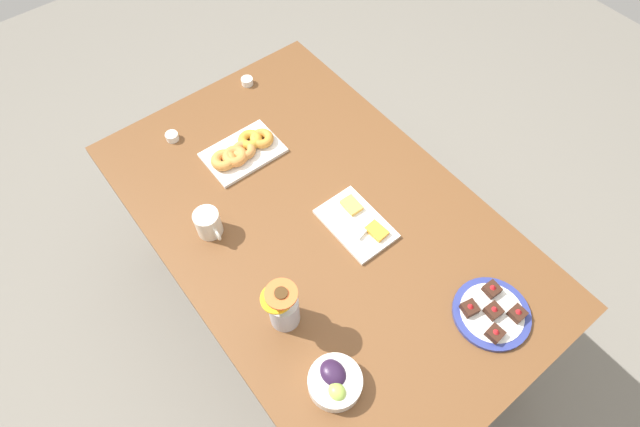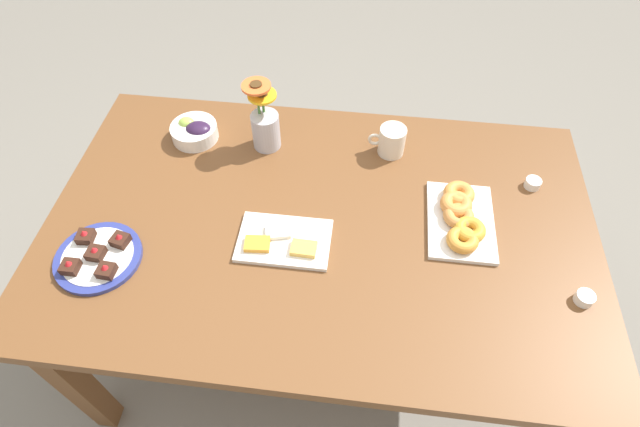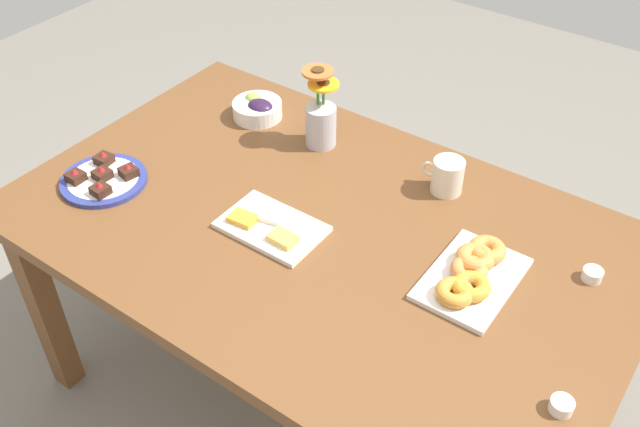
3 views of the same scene
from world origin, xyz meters
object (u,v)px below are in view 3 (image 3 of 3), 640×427
at_px(dining_table, 320,250).
at_px(jam_cup_honey, 592,274).
at_px(jam_cup_berry, 562,405).
at_px(dessert_plate, 103,179).
at_px(croissant_platter, 472,273).
at_px(flower_vase, 321,120).
at_px(grape_bowl, 258,109).
at_px(coffee_mug, 447,176).
at_px(cheese_platter, 271,227).

distance_m(dining_table, jam_cup_honey, 0.68).
relative_size(jam_cup_berry, dessert_plate, 0.20).
relative_size(dining_table, dessert_plate, 6.77).
relative_size(dining_table, croissant_platter, 5.53).
bearing_deg(dessert_plate, jam_cup_honey, -161.15).
distance_m(dessert_plate, flower_vase, 0.63).
height_order(grape_bowl, croissant_platter, grape_bowl).
bearing_deg(flower_vase, coffee_mug, -178.02).
bearing_deg(dining_table, croissant_platter, -173.10).
height_order(croissant_platter, dessert_plate, dessert_plate).
height_order(croissant_platter, jam_cup_berry, croissant_platter).
relative_size(cheese_platter, jam_cup_honey, 5.42).
relative_size(grape_bowl, jam_cup_honey, 3.19).
xyz_separation_m(coffee_mug, jam_cup_berry, (-0.52, 0.49, -0.03)).
bearing_deg(dessert_plate, coffee_mug, -146.55).
height_order(coffee_mug, croissant_platter, coffee_mug).
xyz_separation_m(cheese_platter, croissant_platter, (-0.50, -0.13, 0.01)).
bearing_deg(flower_vase, jam_cup_berry, 152.66).
height_order(cheese_platter, flower_vase, flower_vase).
bearing_deg(jam_cup_honey, jam_cup_berry, 100.90).
xyz_separation_m(coffee_mug, croissant_platter, (-0.21, 0.27, -0.03)).
xyz_separation_m(coffee_mug, grape_bowl, (0.65, 0.01, -0.02)).
bearing_deg(coffee_mug, cheese_platter, 54.64).
bearing_deg(dessert_plate, cheese_platter, -167.04).
height_order(cheese_platter, jam_cup_berry, cheese_platter).
distance_m(dining_table, grape_bowl, 0.56).
distance_m(jam_cup_berry, dessert_plate, 1.30).
relative_size(grape_bowl, dessert_plate, 0.65).
relative_size(jam_cup_honey, jam_cup_berry, 1.00).
height_order(dining_table, grape_bowl, grape_bowl).
height_order(dining_table, coffee_mug, coffee_mug).
bearing_deg(dining_table, cheese_platter, 42.77).
distance_m(dining_table, jam_cup_berry, 0.74).
xyz_separation_m(grape_bowl, cheese_platter, (-0.36, 0.39, -0.02)).
relative_size(dining_table, jam_cup_honey, 33.33).
distance_m(dining_table, flower_vase, 0.41).
bearing_deg(flower_vase, grape_bowl, -0.82).
bearing_deg(croissant_platter, dessert_plate, 14.09).
xyz_separation_m(coffee_mug, cheese_platter, (0.29, 0.40, -0.04)).
bearing_deg(grape_bowl, cheese_platter, 132.82).
bearing_deg(coffee_mug, jam_cup_honey, 167.24).
xyz_separation_m(croissant_platter, jam_cup_honey, (-0.23, -0.17, -0.01)).
relative_size(cheese_platter, croissant_platter, 0.90).
relative_size(croissant_platter, jam_cup_honey, 6.03).
bearing_deg(grape_bowl, coffee_mug, -179.07).
relative_size(coffee_mug, dessert_plate, 0.51).
height_order(cheese_platter, jam_cup_honey, cheese_platter).
bearing_deg(croissant_platter, flower_vase, -22.37).
bearing_deg(jam_cup_berry, dining_table, -13.80).
xyz_separation_m(dining_table, jam_cup_honey, (-0.63, -0.22, 0.10)).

